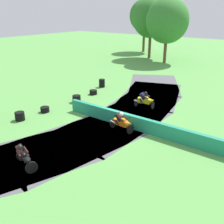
{
  "coord_description": "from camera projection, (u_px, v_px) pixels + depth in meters",
  "views": [
    {
      "loc": [
        9.74,
        -13.28,
        7.22
      ],
      "look_at": [
        -0.01,
        -0.32,
        0.9
      ],
      "focal_mm": 42.12,
      "sensor_mm": 36.0,
      "label": 1
    }
  ],
  "objects": [
    {
      "name": "ground_plane",
      "position": [
        115.0,
        123.0,
        17.96
      ],
      "size": [
        120.0,
        120.0,
        0.0
      ],
      "primitive_type": "plane",
      "color": "#569947"
    },
    {
      "name": "track_asphalt",
      "position": [
        101.0,
        119.0,
        18.67
      ],
      "size": [
        9.84,
        30.75,
        0.01
      ],
      "color": "#515156",
      "rests_on": "ground"
    },
    {
      "name": "safety_barrier",
      "position": [
        192.0,
        139.0,
        14.75
      ],
      "size": [
        18.64,
        0.43,
        0.9
      ],
      "primitive_type": "cube",
      "rotation": [
        0.0,
        0.0,
        -1.58
      ],
      "color": "#1E8466",
      "rests_on": "ground"
    },
    {
      "name": "motorcycle_lead_black",
      "position": [
        24.0,
        156.0,
        12.66
      ],
      "size": [
        1.69,
        1.16,
        1.43
      ],
      "color": "black",
      "rests_on": "ground"
    },
    {
      "name": "motorcycle_chase_orange",
      "position": [
        122.0,
        122.0,
        16.5
      ],
      "size": [
        1.7,
        0.84,
        1.43
      ],
      "color": "black",
      "rests_on": "ground"
    },
    {
      "name": "motorcycle_trailing_yellow",
      "position": [
        145.0,
        100.0,
        20.48
      ],
      "size": [
        1.69,
        0.91,
        1.43
      ],
      "color": "black",
      "rests_on": "ground"
    },
    {
      "name": "tire_stack_mid_a",
      "position": [
        20.0,
        116.0,
        18.31
      ],
      "size": [
        0.66,
        0.66,
        0.6
      ],
      "color": "black",
      "rests_on": "ground"
    },
    {
      "name": "tire_stack_mid_b",
      "position": [
        45.0,
        109.0,
        19.82
      ],
      "size": [
        0.66,
        0.66,
        0.4
      ],
      "color": "black",
      "rests_on": "ground"
    },
    {
      "name": "tire_stack_far",
      "position": [
        77.0,
        99.0,
        21.88
      ],
      "size": [
        0.68,
        0.68,
        0.6
      ],
      "color": "black",
      "rests_on": "ground"
    },
    {
      "name": "tire_stack_extra_a",
      "position": [
        93.0,
        92.0,
        23.96
      ],
      "size": [
        0.68,
        0.68,
        0.4
      ],
      "color": "black",
      "rests_on": "ground"
    },
    {
      "name": "tire_stack_extra_b",
      "position": [
        102.0,
        83.0,
        26.16
      ],
      "size": [
        0.59,
        0.59,
        0.8
      ],
      "color": "black",
      "rests_on": "ground"
    },
    {
      "name": "tree_far_left",
      "position": [
        167.0,
        21.0,
        36.35
      ],
      "size": [
        5.93,
        5.93,
        8.95
      ],
      "color": "brown",
      "rests_on": "ground"
    },
    {
      "name": "tree_far_right",
      "position": [
        145.0,
        16.0,
        46.22
      ],
      "size": [
        5.36,
        5.36,
        9.08
      ],
      "color": "brown",
      "rests_on": "ground"
    },
    {
      "name": "tree_mid_rise",
      "position": [
        151.0,
        18.0,
        40.0
      ],
      "size": [
        5.69,
        5.69,
        9.06
      ],
      "color": "brown",
      "rests_on": "ground"
    }
  ]
}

